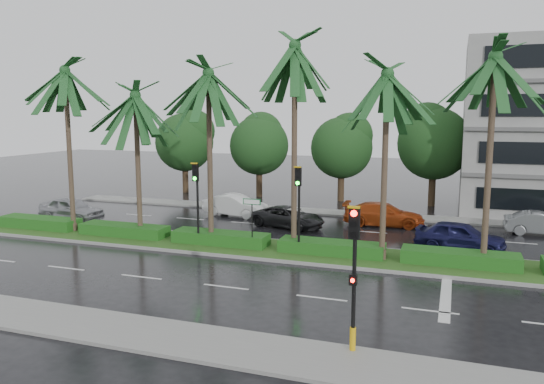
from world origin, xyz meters
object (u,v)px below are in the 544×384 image
(signal_median_left, at_px, (197,191))
(car_grey, at_px, (542,224))
(car_white, at_px, (236,205))
(street_sign, at_px, (252,211))
(signal_near, at_px, (354,273))
(car_darkgrey, at_px, (289,217))
(car_silver, at_px, (71,209))
(car_blue, at_px, (460,236))
(car_red, at_px, (384,214))

(signal_median_left, relative_size, car_grey, 1.08)
(car_white, xyz_separation_m, car_grey, (19.00, 0.65, -0.08))
(car_white, bearing_deg, car_grey, -79.54)
(signal_median_left, bearing_deg, street_sign, 3.47)
(signal_near, relative_size, signal_median_left, 1.00)
(street_sign, relative_size, car_white, 0.58)
(signal_median_left, distance_m, car_darkgrey, 7.44)
(street_sign, height_order, car_darkgrey, street_sign)
(signal_median_left, distance_m, car_silver, 11.95)
(car_white, relative_size, car_blue, 1.01)
(signal_median_left, relative_size, car_white, 0.97)
(car_white, xyz_separation_m, car_red, (10.00, 0.18, -0.02))
(signal_near, distance_m, car_grey, 20.44)
(street_sign, distance_m, car_silver, 14.64)
(signal_near, xyz_separation_m, signal_median_left, (-10.00, 9.69, 0.49))
(street_sign, relative_size, car_red, 0.52)
(car_red, height_order, car_grey, car_red)
(signal_median_left, distance_m, car_red, 12.42)
(car_red, distance_m, car_grey, 9.01)
(street_sign, bearing_deg, car_silver, 166.03)
(signal_near, distance_m, car_silver, 25.09)
(car_darkgrey, bearing_deg, street_sign, -163.01)
(signal_near, height_order, street_sign, signal_near)
(car_darkgrey, bearing_deg, car_white, 80.91)
(signal_median_left, height_order, car_grey, signal_median_left)
(car_white, xyz_separation_m, car_blue, (14.50, -4.65, 0.01))
(street_sign, height_order, car_grey, street_sign)
(signal_near, bearing_deg, signal_median_left, 135.91)
(signal_near, relative_size, car_darkgrey, 0.94)
(signal_near, bearing_deg, car_white, 122.18)
(car_silver, bearing_deg, car_darkgrey, -74.59)
(signal_median_left, bearing_deg, car_white, 99.91)
(car_blue, relative_size, car_grey, 1.10)
(car_white, bearing_deg, signal_near, -139.33)
(car_silver, distance_m, car_blue, 24.14)
(car_red, bearing_deg, street_sign, 144.41)
(signal_median_left, distance_m, car_white, 9.00)
(signal_median_left, xyz_separation_m, car_red, (8.50, 8.76, -2.27))
(signal_median_left, xyz_separation_m, car_white, (-1.50, 8.59, -2.25))
(signal_near, distance_m, car_darkgrey, 17.63)
(signal_near, bearing_deg, car_blue, 77.58)
(car_blue, bearing_deg, signal_near, 176.69)
(car_darkgrey, height_order, car_blue, car_blue)
(signal_median_left, distance_m, car_blue, 13.77)
(car_silver, height_order, car_red, car_silver)
(street_sign, distance_m, car_grey, 17.16)
(street_sign, xyz_separation_m, car_darkgrey, (0.00, 6.20, -1.48))
(signal_median_left, relative_size, car_silver, 0.97)
(street_sign, bearing_deg, car_blue, 20.56)
(car_white, relative_size, car_darkgrey, 0.98)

